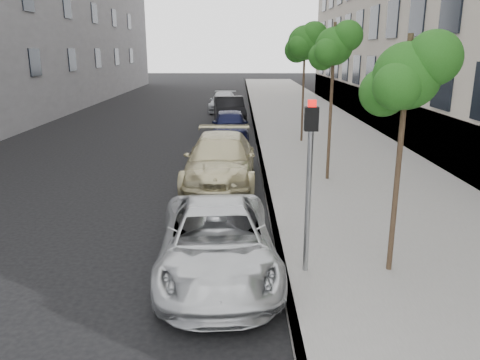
{
  "coord_description": "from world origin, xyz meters",
  "views": [
    {
      "loc": [
        0.32,
        -6.67,
        4.21
      ],
      "look_at": [
        0.35,
        2.98,
        1.5
      ],
      "focal_mm": 35.0,
      "sensor_mm": 36.0,
      "label": 1
    }
  ],
  "objects_px": {
    "minivan": "(217,241)",
    "tree_near": "(408,76)",
    "sedan_blue": "(230,125)",
    "tree_far": "(306,43)",
    "sedan_rear": "(224,102)",
    "signal_pole": "(309,168)",
    "sedan_black": "(229,110)",
    "tree_mid": "(335,47)",
    "suv": "(220,160)"
  },
  "relations": [
    {
      "from": "sedan_blue",
      "to": "sedan_rear",
      "type": "height_order",
      "value": "sedan_blue"
    },
    {
      "from": "tree_mid",
      "to": "sedan_blue",
      "type": "bearing_deg",
      "value": 113.93
    },
    {
      "from": "minivan",
      "to": "sedan_blue",
      "type": "bearing_deg",
      "value": 86.08
    },
    {
      "from": "tree_far",
      "to": "sedan_rear",
      "type": "xyz_separation_m",
      "value": [
        -3.97,
        11.63,
        -3.81
      ]
    },
    {
      "from": "tree_mid",
      "to": "suv",
      "type": "distance_m",
      "value": 4.94
    },
    {
      "from": "tree_near",
      "to": "sedan_black",
      "type": "distance_m",
      "value": 19.65
    },
    {
      "from": "tree_far",
      "to": "sedan_black",
      "type": "xyz_separation_m",
      "value": [
        -3.47,
        6.11,
        -3.7
      ]
    },
    {
      "from": "tree_mid",
      "to": "tree_near",
      "type": "bearing_deg",
      "value": -90.0
    },
    {
      "from": "tree_mid",
      "to": "suv",
      "type": "height_order",
      "value": "tree_mid"
    },
    {
      "from": "suv",
      "to": "sedan_rear",
      "type": "bearing_deg",
      "value": 92.68
    },
    {
      "from": "sedan_rear",
      "to": "tree_near",
      "type": "bearing_deg",
      "value": -78.73
    },
    {
      "from": "minivan",
      "to": "tree_far",
      "type": "bearing_deg",
      "value": 71.58
    },
    {
      "from": "minivan",
      "to": "tree_near",
      "type": "bearing_deg",
      "value": -6.34
    },
    {
      "from": "minivan",
      "to": "sedan_rear",
      "type": "xyz_separation_m",
      "value": [
        -0.64,
        24.49,
        -0.0
      ]
    },
    {
      "from": "tree_mid",
      "to": "sedan_blue",
      "type": "height_order",
      "value": "tree_mid"
    },
    {
      "from": "tree_far",
      "to": "tree_near",
      "type": "bearing_deg",
      "value": -90.0
    },
    {
      "from": "minivan",
      "to": "sedan_rear",
      "type": "bearing_deg",
      "value": 87.59
    },
    {
      "from": "suv",
      "to": "signal_pole",
      "type": "bearing_deg",
      "value": -72.62
    },
    {
      "from": "signal_pole",
      "to": "sedan_blue",
      "type": "height_order",
      "value": "signal_pole"
    },
    {
      "from": "sedan_black",
      "to": "sedan_rear",
      "type": "relative_size",
      "value": 1.04
    },
    {
      "from": "minivan",
      "to": "sedan_black",
      "type": "relative_size",
      "value": 1.01
    },
    {
      "from": "signal_pole",
      "to": "minivan",
      "type": "bearing_deg",
      "value": 175.23
    },
    {
      "from": "tree_far",
      "to": "suv",
      "type": "height_order",
      "value": "tree_far"
    },
    {
      "from": "tree_near",
      "to": "minivan",
      "type": "xyz_separation_m",
      "value": [
        -3.33,
        0.14,
        -3.1
      ]
    },
    {
      "from": "tree_near",
      "to": "sedan_rear",
      "type": "xyz_separation_m",
      "value": [
        -3.97,
        24.63,
        -3.11
      ]
    },
    {
      "from": "tree_near",
      "to": "sedan_rear",
      "type": "bearing_deg",
      "value": 99.16
    },
    {
      "from": "tree_mid",
      "to": "signal_pole",
      "type": "bearing_deg",
      "value": -104.05
    },
    {
      "from": "tree_far",
      "to": "tree_mid",
      "type": "bearing_deg",
      "value": -90.0
    },
    {
      "from": "tree_mid",
      "to": "sedan_blue",
      "type": "xyz_separation_m",
      "value": [
        -3.33,
        7.5,
        -3.56
      ]
    },
    {
      "from": "sedan_blue",
      "to": "suv",
      "type": "bearing_deg",
      "value": -92.74
    },
    {
      "from": "tree_near",
      "to": "signal_pole",
      "type": "distance_m",
      "value": 2.29
    },
    {
      "from": "minivan",
      "to": "sedan_blue",
      "type": "relative_size",
      "value": 1.13
    },
    {
      "from": "suv",
      "to": "sedan_black",
      "type": "bearing_deg",
      "value": 91.06
    },
    {
      "from": "tree_near",
      "to": "suv",
      "type": "relative_size",
      "value": 0.81
    },
    {
      "from": "tree_mid",
      "to": "sedan_rear",
      "type": "xyz_separation_m",
      "value": [
        -3.97,
        18.13,
        -3.62
      ]
    },
    {
      "from": "sedan_blue",
      "to": "sedan_black",
      "type": "xyz_separation_m",
      "value": [
        -0.14,
        5.12,
        0.05
      ]
    },
    {
      "from": "tree_far",
      "to": "sedan_blue",
      "type": "distance_m",
      "value": 5.11
    },
    {
      "from": "tree_near",
      "to": "sedan_black",
      "type": "relative_size",
      "value": 0.94
    },
    {
      "from": "tree_mid",
      "to": "sedan_black",
      "type": "height_order",
      "value": "tree_mid"
    },
    {
      "from": "tree_far",
      "to": "suv",
      "type": "relative_size",
      "value": 0.97
    },
    {
      "from": "signal_pole",
      "to": "sedan_black",
      "type": "relative_size",
      "value": 0.69
    },
    {
      "from": "suv",
      "to": "sedan_rear",
      "type": "relative_size",
      "value": 1.2
    },
    {
      "from": "tree_near",
      "to": "minivan",
      "type": "bearing_deg",
      "value": 177.57
    },
    {
      "from": "tree_mid",
      "to": "sedan_rear",
      "type": "distance_m",
      "value": 18.91
    },
    {
      "from": "tree_near",
      "to": "sedan_blue",
      "type": "xyz_separation_m",
      "value": [
        -3.33,
        14.0,
        -3.05
      ]
    },
    {
      "from": "sedan_blue",
      "to": "tree_far",
      "type": "bearing_deg",
      "value": -18.13
    },
    {
      "from": "signal_pole",
      "to": "minivan",
      "type": "relative_size",
      "value": 0.68
    },
    {
      "from": "tree_mid",
      "to": "sedan_rear",
      "type": "relative_size",
      "value": 1.09
    },
    {
      "from": "tree_far",
      "to": "signal_pole",
      "type": "distance_m",
      "value": 13.35
    },
    {
      "from": "tree_mid",
      "to": "sedan_black",
      "type": "bearing_deg",
      "value": 105.37
    }
  ]
}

